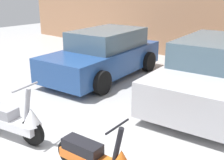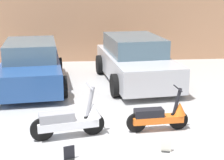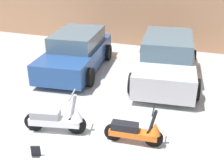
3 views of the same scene
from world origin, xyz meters
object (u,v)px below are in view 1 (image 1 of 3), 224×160
car_rear_left (104,54)px  car_rear_center (213,72)px  scooter_front_left (12,119)px  scooter_front_right (96,157)px

car_rear_left → car_rear_center: car_rear_center is taller
scooter_front_left → car_rear_left: (-1.30, 3.82, 0.28)m
scooter_front_left → car_rear_center: 4.50m
car_rear_center → scooter_front_right: bearing=-7.0°
scooter_front_left → car_rear_center: (1.92, 4.05, 0.32)m
scooter_front_right → car_rear_left: bearing=126.3°
scooter_front_right → car_rear_left: (-3.18, 3.64, 0.32)m
scooter_front_left → scooter_front_right: scooter_front_left is taller
scooter_front_right → car_rear_center: 3.90m
scooter_front_right → car_rear_center: car_rear_center is taller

